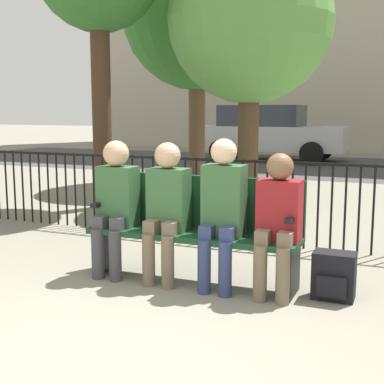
{
  "coord_description": "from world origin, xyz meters",
  "views": [
    {
      "loc": [
        1.73,
        -2.39,
        1.5
      ],
      "look_at": [
        0.0,
        1.76,
        0.8
      ],
      "focal_mm": 50.0,
      "sensor_mm": 36.0,
      "label": 1
    }
  ],
  "objects_px": {
    "seated_person_2": "(222,206)",
    "tree_2": "(250,21)",
    "seated_person_1": "(166,204)",
    "backpack": "(334,276)",
    "park_bench": "(196,225)",
    "seated_person_3": "(278,217)",
    "tree_1": "(197,16)",
    "seated_person_0": "(115,199)",
    "parked_car_0": "(270,132)"
  },
  "relations": [
    {
      "from": "park_bench",
      "to": "seated_person_3",
      "type": "relative_size",
      "value": 1.61
    },
    {
      "from": "seated_person_0",
      "to": "seated_person_3",
      "type": "relative_size",
      "value": 1.06
    },
    {
      "from": "seated_person_3",
      "to": "tree_1",
      "type": "height_order",
      "value": "tree_1"
    },
    {
      "from": "seated_person_1",
      "to": "backpack",
      "type": "relative_size",
      "value": 3.22
    },
    {
      "from": "seated_person_1",
      "to": "tree_2",
      "type": "height_order",
      "value": "tree_2"
    },
    {
      "from": "seated_person_0",
      "to": "tree_1",
      "type": "height_order",
      "value": "tree_1"
    },
    {
      "from": "park_bench",
      "to": "tree_1",
      "type": "height_order",
      "value": "tree_1"
    },
    {
      "from": "seated_person_1",
      "to": "parked_car_0",
      "type": "distance_m",
      "value": 11.45
    },
    {
      "from": "tree_2",
      "to": "parked_car_0",
      "type": "height_order",
      "value": "tree_2"
    },
    {
      "from": "seated_person_2",
      "to": "tree_2",
      "type": "relative_size",
      "value": 0.31
    },
    {
      "from": "park_bench",
      "to": "seated_person_3",
      "type": "xyz_separation_m",
      "value": [
        0.76,
        -0.13,
        0.16
      ]
    },
    {
      "from": "tree_1",
      "to": "backpack",
      "type": "bearing_deg",
      "value": -58.54
    },
    {
      "from": "seated_person_2",
      "to": "tree_1",
      "type": "height_order",
      "value": "tree_1"
    },
    {
      "from": "tree_1",
      "to": "parked_car_0",
      "type": "xyz_separation_m",
      "value": [
        0.09,
        5.44,
        -2.45
      ]
    },
    {
      "from": "backpack",
      "to": "seated_person_2",
      "type": "bearing_deg",
      "value": -173.45
    },
    {
      "from": "seated_person_1",
      "to": "tree_1",
      "type": "distance_m",
      "value": 6.71
    },
    {
      "from": "park_bench",
      "to": "tree_2",
      "type": "height_order",
      "value": "tree_2"
    },
    {
      "from": "park_bench",
      "to": "seated_person_0",
      "type": "relative_size",
      "value": 1.53
    },
    {
      "from": "backpack",
      "to": "parked_car_0",
      "type": "xyz_separation_m",
      "value": [
        -3.41,
        11.17,
        0.66
      ]
    },
    {
      "from": "seated_person_2",
      "to": "backpack",
      "type": "distance_m",
      "value": 1.05
    },
    {
      "from": "seated_person_1",
      "to": "seated_person_3",
      "type": "distance_m",
      "value": 0.98
    },
    {
      "from": "seated_person_0",
      "to": "seated_person_3",
      "type": "distance_m",
      "value": 1.49
    },
    {
      "from": "seated_person_2",
      "to": "tree_2",
      "type": "distance_m",
      "value": 4.64
    },
    {
      "from": "seated_person_1",
      "to": "backpack",
      "type": "bearing_deg",
      "value": 4.29
    },
    {
      "from": "seated_person_1",
      "to": "seated_person_3",
      "type": "relative_size",
      "value": 1.05
    },
    {
      "from": "seated_person_3",
      "to": "tree_1",
      "type": "bearing_deg",
      "value": 117.71
    },
    {
      "from": "seated_person_1",
      "to": "seated_person_2",
      "type": "xyz_separation_m",
      "value": [
        0.51,
        0.0,
        0.02
      ]
    },
    {
      "from": "seated_person_3",
      "to": "tree_1",
      "type": "distance_m",
      "value": 7.1
    },
    {
      "from": "seated_person_0",
      "to": "seated_person_2",
      "type": "xyz_separation_m",
      "value": [
        1.02,
        0.0,
        0.01
      ]
    },
    {
      "from": "seated_person_0",
      "to": "seated_person_1",
      "type": "relative_size",
      "value": 1.0
    },
    {
      "from": "tree_1",
      "to": "parked_car_0",
      "type": "bearing_deg",
      "value": 89.07
    },
    {
      "from": "seated_person_1",
      "to": "backpack",
      "type": "xyz_separation_m",
      "value": [
        1.42,
        0.11,
        -0.5
      ]
    },
    {
      "from": "park_bench",
      "to": "parked_car_0",
      "type": "height_order",
      "value": "parked_car_0"
    },
    {
      "from": "seated_person_0",
      "to": "seated_person_2",
      "type": "bearing_deg",
      "value": 0.1
    },
    {
      "from": "seated_person_1",
      "to": "tree_2",
      "type": "distance_m",
      "value": 4.57
    },
    {
      "from": "tree_2",
      "to": "seated_person_2",
      "type": "bearing_deg",
      "value": -76.21
    },
    {
      "from": "seated_person_0",
      "to": "backpack",
      "type": "distance_m",
      "value": 1.99
    },
    {
      "from": "seated_person_3",
      "to": "tree_2",
      "type": "xyz_separation_m",
      "value": [
        -1.45,
        4.01,
        2.17
      ]
    },
    {
      "from": "park_bench",
      "to": "tree_2",
      "type": "xyz_separation_m",
      "value": [
        -0.69,
        3.88,
        2.32
      ]
    },
    {
      "from": "seated_person_2",
      "to": "tree_1",
      "type": "relative_size",
      "value": 0.27
    },
    {
      "from": "park_bench",
      "to": "tree_1",
      "type": "relative_size",
      "value": 0.39
    },
    {
      "from": "seated_person_0",
      "to": "seated_person_2",
      "type": "distance_m",
      "value": 1.02
    },
    {
      "from": "seated_person_2",
      "to": "parked_car_0",
      "type": "bearing_deg",
      "value": 102.53
    },
    {
      "from": "seated_person_1",
      "to": "parked_car_0",
      "type": "xyz_separation_m",
      "value": [
        -2.0,
        11.27,
        0.15
      ]
    },
    {
      "from": "park_bench",
      "to": "seated_person_2",
      "type": "height_order",
      "value": "seated_person_2"
    },
    {
      "from": "tree_1",
      "to": "tree_2",
      "type": "bearing_deg",
      "value": -48.49
    },
    {
      "from": "seated_person_3",
      "to": "tree_2",
      "type": "relative_size",
      "value": 0.28
    },
    {
      "from": "seated_person_2",
      "to": "seated_person_3",
      "type": "xyz_separation_m",
      "value": [
        0.47,
        -0.01,
        -0.05
      ]
    },
    {
      "from": "seated_person_0",
      "to": "seated_person_2",
      "type": "relative_size",
      "value": 0.97
    },
    {
      "from": "seated_person_2",
      "to": "park_bench",
      "type": "bearing_deg",
      "value": 156.42
    }
  ]
}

